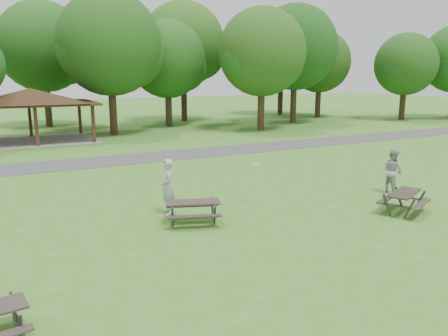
% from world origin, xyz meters
% --- Properties ---
extents(ground, '(160.00, 160.00, 0.00)m').
position_xyz_m(ground, '(0.00, 0.00, 0.00)').
color(ground, '#397220').
rests_on(ground, ground).
extents(asphalt_path, '(120.00, 3.20, 0.02)m').
position_xyz_m(asphalt_path, '(0.00, 14.00, 0.01)').
color(asphalt_path, '#404043').
rests_on(asphalt_path, ground).
extents(pavilion, '(8.60, 7.01, 3.76)m').
position_xyz_m(pavilion, '(-4.00, 24.00, 3.06)').
color(pavilion, '#341B12').
rests_on(pavilion, ground).
extents(tree_row_e, '(8.40, 8.00, 11.02)m').
position_xyz_m(tree_row_e, '(2.10, 25.03, 6.78)').
color(tree_row_e, '#2F1E15').
rests_on(tree_row_e, ground).
extents(tree_row_f, '(7.35, 7.00, 9.55)m').
position_xyz_m(tree_row_f, '(8.09, 28.53, 5.84)').
color(tree_row_f, '#312116').
rests_on(tree_row_f, ground).
extents(tree_row_g, '(7.77, 7.40, 10.25)m').
position_xyz_m(tree_row_g, '(14.09, 22.03, 6.33)').
color(tree_row_g, '#312015').
rests_on(tree_row_g, ground).
extents(tree_row_h, '(8.61, 8.20, 11.37)m').
position_xyz_m(tree_row_h, '(20.10, 25.53, 7.03)').
color(tree_row_h, '#302215').
rests_on(tree_row_h, ground).
extents(tree_row_i, '(7.14, 6.80, 9.52)m').
position_xyz_m(tree_row_i, '(26.08, 29.03, 5.91)').
color(tree_row_i, '#2E2014').
rests_on(tree_row_i, ground).
extents(tree_row_j, '(6.72, 6.40, 8.96)m').
position_xyz_m(tree_row_j, '(32.08, 22.53, 5.56)').
color(tree_row_j, black).
rests_on(tree_row_j, ground).
extents(tree_deep_b, '(8.40, 8.00, 11.13)m').
position_xyz_m(tree_deep_b, '(-1.90, 33.03, 6.89)').
color(tree_deep_b, '#322116').
rests_on(tree_deep_b, ground).
extents(tree_deep_c, '(8.82, 8.40, 11.90)m').
position_xyz_m(tree_deep_c, '(11.10, 32.03, 7.44)').
color(tree_deep_c, black).
rests_on(tree_deep_c, ground).
extents(tree_deep_d, '(8.40, 8.00, 11.27)m').
position_xyz_m(tree_deep_d, '(24.10, 33.53, 7.03)').
color(tree_deep_d, black).
rests_on(tree_deep_d, ground).
extents(picnic_table_middle, '(2.07, 1.87, 0.74)m').
position_xyz_m(picnic_table_middle, '(-1.00, 2.32, 0.55)').
color(picnic_table_middle, '#2E2621').
rests_on(picnic_table_middle, ground).
extents(picnic_table_far, '(2.15, 1.98, 0.75)m').
position_xyz_m(picnic_table_far, '(5.91, -0.04, 0.55)').
color(picnic_table_far, black).
rests_on(picnic_table_far, ground).
extents(frisbee_in_flight, '(0.25, 0.25, 0.02)m').
position_xyz_m(frisbee_in_flight, '(1.83, 3.05, 1.54)').
color(frisbee_in_flight, yellow).
rests_on(frisbee_in_flight, ground).
extents(frisbee_thrower, '(0.53, 0.74, 1.92)m').
position_xyz_m(frisbee_thrower, '(-1.38, 3.60, 0.96)').
color(frisbee_thrower, '#ABABAD').
rests_on(frisbee_thrower, ground).
extents(frisbee_catcher, '(0.68, 0.87, 1.77)m').
position_xyz_m(frisbee_catcher, '(7.64, 2.06, 0.89)').
color(frisbee_catcher, '#9F9FA1').
rests_on(frisbee_catcher, ground).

